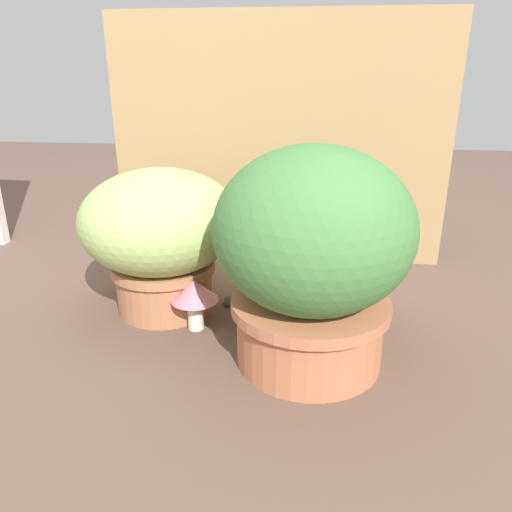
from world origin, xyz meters
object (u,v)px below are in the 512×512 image
object	(u,v)px
grass_planter	(161,233)
cat	(312,268)
leafy_planter	(312,254)
mushroom_ornament_pink	(195,294)

from	to	relation	value
grass_planter	cat	size ratio (longest dim) A/B	1.02
leafy_planter	mushroom_ornament_pink	bearing A→B (deg)	159.02
mushroom_ornament_pink	cat	bearing A→B (deg)	23.69
cat	mushroom_ornament_pink	size ratio (longest dim) A/B	3.05
leafy_planter	cat	xyz separation A→B (m)	(0.00, 0.22, -0.12)
grass_planter	leafy_planter	world-z (taller)	leafy_planter
grass_planter	mushroom_ornament_pink	world-z (taller)	grass_planter
grass_planter	leafy_planter	distance (m)	0.43
leafy_planter	mushroom_ornament_pink	size ratio (longest dim) A/B	3.65
grass_planter	leafy_planter	xyz separation A→B (m)	(0.38, -0.20, 0.04)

